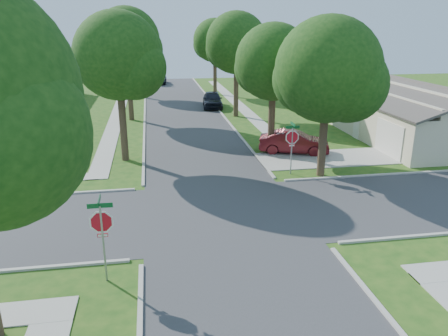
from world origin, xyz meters
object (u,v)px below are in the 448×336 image
Objects in this scene: car_curb_west at (160,79)px; stop_sign_sw at (102,225)px; stop_sign_ne at (292,139)px; house_ne_near at (413,118)px; tree_w_near at (119,60)px; house_nw_far at (27,88)px; tree_w_mid at (127,44)px; tree_ne_corner at (329,75)px; tree_e_far at (215,43)px; car_curb_east at (212,99)px; car_driveway at (294,142)px; tree_e_mid at (237,46)px; house_ne_far at (321,85)px; tree_e_near at (274,66)px; tree_w_far at (133,48)px.

stop_sign_sw is at bearing 90.45° from car_curb_west.
house_ne_near reaches higher than stop_sign_ne.
tree_w_near is 0.66× the size of house_nw_far.
tree_w_mid reaches higher than tree_ne_corner.
tree_e_far is 9.91m from car_curb_east.
tree_w_mid is 17.37m from car_driveway.
house_ne_near is (11.24, -23.01, -4.46)m from tree_e_far.
tree_e_far is at bearing 76.27° from stop_sign_sw.
tree_e_mid is 16.89m from tree_ne_corner.
tree_w_near is (0.06, 13.71, 4.08)m from stop_sign_sw.
tree_e_far is 16.05m from tree_w_mid.
house_nw_far is (-31.98, 3.00, 0.00)m from house_ne_far.
tree_e_near reaches higher than car_curb_west.
tree_e_near is 23.30m from house_ne_far.
tree_w_far is at bearing 166.36° from house_ne_far.
car_curb_west is (3.11, 49.46, -1.37)m from stop_sign_sw.
tree_w_mid is 1.10× the size of tree_ne_corner.
tree_e_mid is at bearing 51.92° from tree_w_near.
house_ne_near is at bearing -41.70° from tree_e_mid.
stop_sign_ne is at bearing 163.45° from tree_ne_corner.
tree_w_mid is 2.09× the size of car_curb_west.
stop_sign_sw is 25.98m from house_ne_near.
car_curb_west is at bearing 41.56° from house_nw_far.
tree_e_mid is 25.22m from car_curb_west.
tree_w_far is 12.36m from car_curb_east.
tree_e_far is 1.09× the size of tree_w_far.
car_curb_east is 19.66m from car_curb_west.
car_driveway is 0.96× the size of car_curb_east.
tree_w_far is 1.75× the size of car_curb_west.
car_driveway is 17.26m from car_curb_east.
tree_ne_corner reaches higher than house_ne_far.
tree_ne_corner reaches higher than car_driveway.
tree_w_near is (-9.40, 0.00, 0.47)m from tree_e_near.
tree_e_far is at bearing 54.15° from tree_w_mid.
house_ne_far is at bearing 19.90° from car_curb_east.
tree_w_mid is (-9.40, 0.00, 0.24)m from tree_e_mid.
tree_e_far is 13.09m from house_ne_far.
car_curb_east is (7.84, 16.69, -5.31)m from tree_w_near.
tree_w_near is 26.05m from house_nw_far.
tree_w_mid is at bearing 89.87° from stop_sign_sw.
tree_e_mid is (0.06, 16.31, 4.22)m from stop_sign_ne.
tree_ne_corner is at bearing -86.91° from tree_e_far.
stop_sign_ne is at bearing 102.97° from car_curb_west.
tree_w_near reaches higher than car_curb_west.
house_ne_near is 10.09m from car_driveway.
car_curb_east is at bearing 75.43° from stop_sign_sw.
tree_e_far is at bearing 21.43° from car_driveway.
stop_sign_sw is 38.40m from house_nw_far.
tree_w_far is at bearing 10.05° from house_nw_far.
house_nw_far is at bearing 174.64° from house_ne_far.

